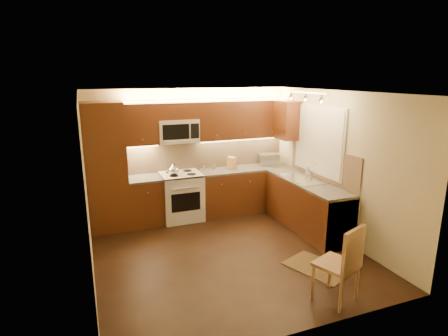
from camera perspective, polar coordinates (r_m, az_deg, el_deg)
name	(u,v)px	position (r m, az deg, el deg)	size (l,w,h in m)	color
floor	(228,253)	(5.97, 0.58, -13.07)	(4.00, 4.00, 0.01)	black
ceiling	(228,92)	(5.32, 0.65, 11.65)	(4.00, 4.00, 0.01)	beige
wall_back	(191,152)	(7.36, -5.18, 2.47)	(4.00, 0.01, 2.50)	#C7BB91
wall_front	(301,227)	(3.83, 11.90, -8.91)	(4.00, 0.01, 2.50)	#C7BB91
wall_left	(86,192)	(5.15, -20.57, -3.50)	(0.01, 4.00, 2.50)	#C7BB91
wall_right	(338,166)	(6.50, 17.20, 0.33)	(0.01, 4.00, 2.50)	#C7BB91
pantry	(106,168)	(6.83, -17.86, 0.05)	(0.70, 0.60, 2.30)	#48240F
base_cab_back_left	(146,202)	(7.09, -12.09, -5.13)	(0.62, 0.60, 0.86)	#48240F
counter_back_left	(144,179)	(6.96, -12.27, -1.63)	(0.62, 0.60, 0.04)	#383633
base_cab_back_right	(244,190)	(7.64, 3.12, -3.42)	(1.92, 0.60, 0.86)	#48240F
counter_back_right	(244,169)	(7.52, 3.16, -0.14)	(1.92, 0.60, 0.04)	#383633
base_cab_right	(306,206)	(6.87, 12.67, -5.79)	(0.60, 2.00, 0.86)	#48240F
counter_right	(308,182)	(6.73, 12.88, -2.18)	(0.60, 2.00, 0.04)	#383633
dishwasher	(330,220)	(6.34, 16.19, -7.72)	(0.58, 0.60, 0.84)	silver
backsplash_back	(208,153)	(7.46, -2.56, 2.28)	(3.30, 0.02, 0.60)	tan
backsplash_right	(323,164)	(6.82, 15.05, 0.67)	(0.02, 2.00, 0.60)	tan
upper_cab_back_left	(140,124)	(6.88, -12.88, 6.64)	(0.62, 0.35, 0.75)	#48240F
upper_cab_back_right	(242,120)	(7.45, 2.87, 7.52)	(1.92, 0.35, 0.75)	#48240F
upper_cab_bridge	(177,111)	(6.99, -7.32, 8.80)	(0.76, 0.35, 0.31)	#48240F
upper_cab_right_corner	(287,120)	(7.43, 9.80, 7.32)	(0.35, 0.50, 0.75)	#48240F
stove	(181,196)	(7.18, -6.62, -4.39)	(0.76, 0.65, 0.92)	silver
microwave	(178,131)	(7.02, -7.19, 5.75)	(0.76, 0.38, 0.44)	silver
window_frame	(319,140)	(6.86, 14.49, 4.19)	(0.03, 1.44, 1.24)	silver
window_blinds	(318,140)	(6.84, 14.36, 4.18)	(0.02, 1.36, 1.16)	silver
sink	(303,175)	(6.83, 12.22, -1.09)	(0.52, 0.86, 0.15)	silver
faucet	(312,170)	(6.91, 13.50, -0.34)	(0.20, 0.04, 0.30)	silver
track_light_bar	(305,92)	(6.40, 12.52, 11.38)	(0.04, 1.20, 0.03)	silver
kettle	(173,169)	(6.92, -7.85, -0.17)	(0.20, 0.20, 0.23)	silver
toaster_oven	(269,159)	(7.78, 6.93, 1.35)	(0.41, 0.31, 0.25)	silver
knife_block	(232,163)	(7.42, 1.21, 0.80)	(0.11, 0.18, 0.24)	#9D6B47
spice_jar_a	(208,167)	(7.42, -2.49, 0.18)	(0.05, 0.05, 0.09)	silver
spice_jar_b	(199,167)	(7.39, -3.90, 0.17)	(0.05, 0.05, 0.10)	brown
spice_jar_c	(204,168)	(7.33, -3.12, 0.08)	(0.05, 0.05, 0.11)	silver
spice_jar_d	(214,167)	(7.38, -1.57, 0.17)	(0.05, 0.05, 0.10)	olive
soap_bottle	(308,170)	(7.13, 12.89, -0.37)	(0.08, 0.08, 0.18)	silver
rug	(317,267)	(5.73, 14.26, -14.71)	(0.59, 0.89, 0.01)	black
dining_chair	(336,262)	(4.85, 17.05, -13.84)	(0.45, 0.45, 1.02)	#9D6B47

